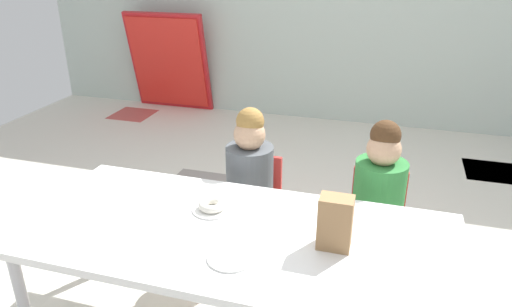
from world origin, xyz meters
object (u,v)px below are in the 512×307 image
Objects in this scene: seated_child_near_camera at (250,172)px; paper_plate_near_edge at (212,209)px; craft_table at (236,240)px; folded_activity_table at (169,62)px; paper_bag_brown at (335,223)px; seated_child_middle_seat at (379,189)px; donut_powdered_on_plate at (212,205)px; paper_plate_center_table at (231,258)px.

seated_child_near_camera is 0.51m from paper_plate_near_edge.
folded_activity_table reaches higher than craft_table.
paper_bag_brown is (0.54, -0.64, 0.15)m from seated_child_near_camera.
paper_bag_brown is at bearing -103.03° from seated_child_middle_seat.
seated_child_near_camera reaches higher than donut_powdered_on_plate.
paper_plate_center_table is (1.88, -3.27, 0.06)m from folded_activity_table.
donut_powdered_on_plate is (-0.16, 0.13, 0.07)m from craft_table.
folded_activity_table reaches higher than paper_plate_center_table.
donut_powdered_on_plate is (0.00, 0.00, 0.02)m from paper_plate_near_edge.
seated_child_near_camera is 0.85m from paper_plate_center_table.
seated_child_near_camera is at bearing 102.17° from craft_table.
craft_table is 2.01× the size of seated_child_near_camera.
paper_bag_brown is 0.59m from paper_plate_near_edge.
seated_child_middle_seat is 0.88m from donut_powdered_on_plate.
folded_activity_table is 3.40m from donut_powdered_on_plate.
folded_activity_table is at bearing 119.69° from donut_powdered_on_plate.
paper_plate_near_edge is 0.02m from donut_powdered_on_plate.
paper_bag_brown is 1.79× the size of donut_powdered_on_plate.
paper_plate_center_table is at bearing -57.83° from donut_powdered_on_plate.
paper_plate_center_table is (-0.51, -0.83, 0.05)m from seated_child_middle_seat.
seated_child_near_camera is at bearing 102.29° from paper_plate_center_table.
seated_child_middle_seat reaches higher than paper_bag_brown.
folded_activity_table reaches higher than seated_child_middle_seat.
seated_child_near_camera is at bearing 87.69° from donut_powdered_on_plate.
folded_activity_table is at bearing 134.44° from seated_child_middle_seat.
folded_activity_table reaches higher than paper_plate_near_edge.
paper_plate_near_edge is at bearing 167.28° from paper_bag_brown.
paper_plate_near_edge is 1.46× the size of donut_powdered_on_plate.
seated_child_near_camera is 2.97m from folded_activity_table.
seated_child_middle_seat reaches higher than paper_plate_center_table.
paper_bag_brown is 1.22× the size of paper_plate_near_edge.
donut_powdered_on_plate is at bearing 0.00° from paper_plate_near_edge.
paper_bag_brown is (2.24, -3.08, 0.17)m from folded_activity_table.
craft_table is 8.37× the size of paper_bag_brown.
seated_child_middle_seat is (0.55, 0.64, 0.00)m from craft_table.
donut_powdered_on_plate is at bearing -60.31° from folded_activity_table.
paper_plate_center_table is at bearing -121.59° from seated_child_middle_seat.
paper_plate_near_edge is at bearing 140.44° from craft_table.
seated_child_near_camera is 0.51m from donut_powdered_on_plate.
paper_bag_brown is at bearing -49.52° from seated_child_near_camera.
folded_activity_table is at bearing 120.85° from craft_table.
seated_child_near_camera reaches higher than paper_bag_brown.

